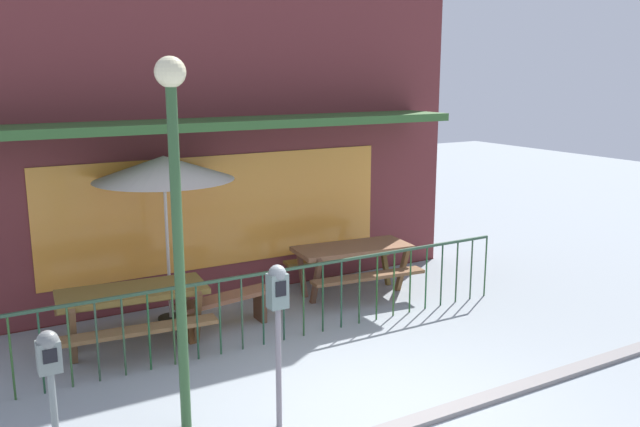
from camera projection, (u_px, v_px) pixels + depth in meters
name	position (u px, v px, depth m)	size (l,w,h in m)	color
ground	(378.00, 411.00, 6.81)	(40.00, 40.00, 0.00)	gray
pub_storefront	(214.00, 122.00, 9.96)	(8.32, 1.52, 5.38)	#42140F
patio_fence_front	(284.00, 291.00, 8.47)	(7.02, 0.04, 0.97)	#294631
picnic_table_left	(133.00, 302.00, 8.25)	(1.92, 1.52, 0.79)	brown
picnic_table_right	(352.00, 256.00, 10.29)	(1.93, 1.54, 0.79)	brown
patio_umbrella	(164.00, 169.00, 8.85)	(1.88, 1.88, 2.32)	black
patio_bench	(225.00, 305.00, 8.88)	(1.43, 0.55, 0.48)	brown
parking_meter_near	(50.00, 369.00, 5.26)	(0.18, 0.17, 1.42)	slate
parking_meter_far	(278.00, 304.00, 6.24)	(0.18, 0.17, 1.66)	gray
street_lamp	(176.00, 191.00, 6.00)	(0.28, 0.28, 3.55)	#2E532D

